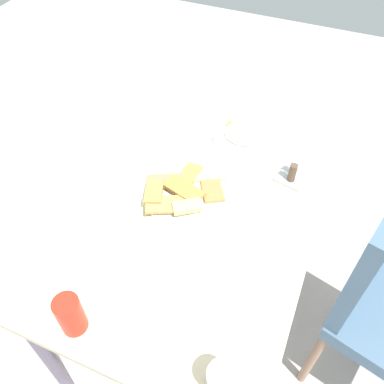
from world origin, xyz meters
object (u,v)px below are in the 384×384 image
object	(u,v)px
fork	(170,262)
condiment_caddy	(292,174)
salad_plate_greens	(243,135)
soda_can	(70,315)
spoon	(181,266)
paper_napkin	(176,264)
dining_table	(195,219)
pide_platter	(185,189)
drinking_glass	(223,381)

from	to	relation	value
fork	condiment_caddy	world-z (taller)	condiment_caddy
salad_plate_greens	condiment_caddy	distance (m)	0.27
condiment_caddy	fork	bearing A→B (deg)	-27.27
soda_can	fork	size ratio (longest dim) A/B	0.76
spoon	paper_napkin	bearing A→B (deg)	-103.71
fork	salad_plate_greens	bearing A→B (deg)	164.68
paper_napkin	spoon	size ratio (longest dim) A/B	0.69
dining_table	salad_plate_greens	distance (m)	0.39
pide_platter	condiment_caddy	distance (m)	0.37
drinking_glass	fork	size ratio (longest dim) A/B	0.56
paper_napkin	fork	bearing A→B (deg)	-90.00
paper_napkin	fork	world-z (taller)	fork
pide_platter	fork	size ratio (longest dim) A/B	1.98
drinking_glass	soda_can	bearing A→B (deg)	-89.10
salad_plate_greens	paper_napkin	distance (m)	0.61
spoon	condiment_caddy	bearing A→B (deg)	142.62
pide_platter	soda_can	world-z (taller)	soda_can
salad_plate_greens	drinking_glass	size ratio (longest dim) A/B	2.59
drinking_glass	fork	distance (m)	0.37
drinking_glass	condiment_caddy	bearing A→B (deg)	-178.94
salad_plate_greens	spoon	distance (m)	0.61
salad_plate_greens	spoon	bearing A→B (deg)	1.62
dining_table	drinking_glass	world-z (taller)	drinking_glass
fork	spoon	size ratio (longest dim) A/B	0.94
pide_platter	condiment_caddy	bearing A→B (deg)	122.33
spoon	condiment_caddy	distance (m)	0.51
paper_napkin	fork	distance (m)	0.02
dining_table	soda_can	xyz separation A→B (m)	(0.50, -0.12, 0.14)
condiment_caddy	paper_napkin	bearing A→B (deg)	-25.50
salad_plate_greens	soda_can	bearing A→B (deg)	-10.46
soda_can	condiment_caddy	size ratio (longest dim) A/B	1.15
spoon	condiment_caddy	xyz separation A→B (m)	(-0.47, 0.20, 0.02)
pide_platter	paper_napkin	xyz separation A→B (m)	(0.27, 0.09, -0.01)
pide_platter	condiment_caddy	size ratio (longest dim) A/B	3.00
soda_can	spoon	bearing A→B (deg)	145.99
condiment_caddy	salad_plate_greens	bearing A→B (deg)	-123.21
soda_can	drinking_glass	distance (m)	0.40
dining_table	condiment_caddy	size ratio (longest dim) A/B	10.91
dining_table	pide_platter	distance (m)	0.11
dining_table	salad_plate_greens	xyz separation A→B (m)	(-0.37, 0.04, 0.10)
fork	spoon	world-z (taller)	same
dining_table	salad_plate_greens	size ratio (longest dim) A/B	4.94
paper_napkin	condiment_caddy	xyz separation A→B (m)	(-0.47, 0.22, 0.02)
dining_table	spoon	xyz separation A→B (m)	(0.24, 0.06, 0.09)
pide_platter	salad_plate_greens	bearing A→B (deg)	165.39
salad_plate_greens	soda_can	world-z (taller)	soda_can
dining_table	condiment_caddy	xyz separation A→B (m)	(-0.23, 0.26, 0.11)
drinking_glass	salad_plate_greens	bearing A→B (deg)	-164.89
soda_can	spoon	distance (m)	0.33
drinking_glass	condiment_caddy	size ratio (longest dim) A/B	0.85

